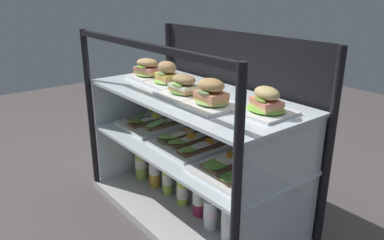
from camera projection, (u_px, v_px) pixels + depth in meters
ground_plane at (192, 216)px, 1.90m from camera, size 6.00×6.00×0.02m
case_base_deck at (192, 210)px, 1.89m from camera, size 1.13×0.55×0.04m
case_frame at (216, 118)px, 1.82m from camera, size 1.13×0.55×0.89m
riser_lower_tier at (192, 178)px, 1.83m from camera, size 1.07×0.48×0.33m
shelf_lower_glass at (192, 146)px, 1.77m from camera, size 1.09×0.50×0.01m
riser_upper_tier at (192, 121)px, 1.73m from camera, size 1.07×0.48×0.24m
shelf_upper_glass at (192, 95)px, 1.69m from camera, size 1.09×0.50×0.01m
plated_roll_sandwich_far_right at (148, 70)px, 1.96m from camera, size 0.18×0.18×0.10m
plated_roll_sandwich_left_of_center at (167, 76)px, 1.82m from camera, size 0.18×0.18×0.12m
plated_roll_sandwich_near_left_corner at (184, 88)px, 1.63m from camera, size 0.19×0.19×0.10m
plated_roll_sandwich_mid_left at (211, 97)px, 1.48m from camera, size 0.20×0.20×0.12m
plated_roll_sandwich_mid_right at (266, 104)px, 1.40m from camera, size 0.19×0.19×0.10m
open_sandwich_tray_near_right_corner at (156, 121)px, 2.02m from camera, size 0.30×0.37×0.07m
open_sandwich_tray_near_left_corner at (193, 141)px, 1.76m from camera, size 0.30×0.37×0.06m
open_sandwich_tray_center at (240, 167)px, 1.51m from camera, size 0.30×0.37×0.06m
juice_bottle_front_right_end at (141, 162)px, 2.14m from camera, size 0.07×0.07×0.24m
juice_bottle_back_left at (155, 168)px, 2.05m from camera, size 0.06×0.06×0.26m
juice_bottle_back_right at (168, 177)px, 1.98m from camera, size 0.06×0.06×0.23m
juice_bottle_front_second at (183, 187)px, 1.88m from camera, size 0.06×0.06×0.23m
juice_bottle_front_middle at (200, 195)px, 1.79m from camera, size 0.07×0.07×0.25m
juice_bottle_front_fourth at (211, 212)px, 1.70m from camera, size 0.07×0.07×0.20m
juice_bottle_back_center at (229, 219)px, 1.59m from camera, size 0.07×0.07×0.26m
orange_fruit_beside_bottles at (271, 236)px, 1.61m from camera, size 0.07×0.07×0.07m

